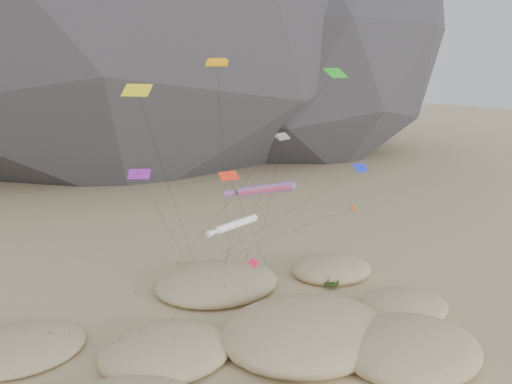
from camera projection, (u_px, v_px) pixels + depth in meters
ground at (283, 360)px, 47.34m from camera, size 500.00×500.00×0.00m
dunes at (265, 335)px, 50.15m from camera, size 51.16×37.61×4.20m
dune_grass at (258, 330)px, 50.90m from camera, size 42.73×27.87×1.53m
kite_stakes at (223, 263)px, 70.07m from camera, size 26.20×6.95×0.30m
rainbow_tube_kite at (262, 189)px, 57.47m from camera, size 8.39×12.59×14.19m
white_tube_kite at (234, 225)px, 53.13m from camera, size 6.40×11.68×11.28m
orange_parafoil at (217, 66)px, 55.85m from camera, size 4.69×7.47×27.93m
multi_parafoil at (282, 139)px, 56.65m from camera, size 3.45×13.71×19.70m
delta_kites at (256, 153)px, 52.26m from camera, size 26.06×21.02×26.80m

